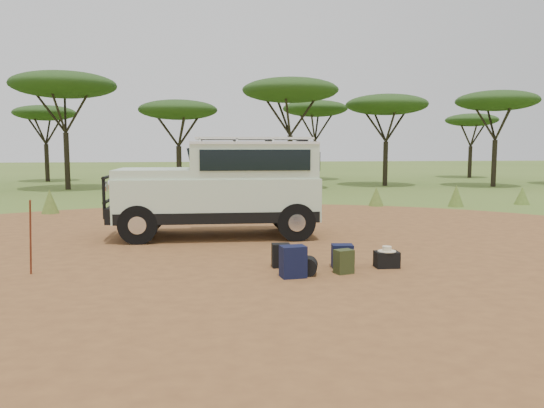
{
  "coord_description": "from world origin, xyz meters",
  "views": [
    {
      "loc": [
        -0.68,
        -10.82,
        2.33
      ],
      "look_at": [
        0.88,
        1.26,
        1.0
      ],
      "focal_mm": 35.0,
      "sensor_mm": 36.0,
      "label": 1
    }
  ],
  "objects": [
    {
      "name": "safari_vehicle",
      "position": [
        -0.16,
        2.86,
        1.23
      ],
      "size": [
        5.34,
        2.2,
        2.55
      ],
      "rotation": [
        0.0,
        0.0,
        -0.02
      ],
      "color": "silver",
      "rests_on": "ground"
    },
    {
      "name": "dirt_clearing",
      "position": [
        0.0,
        0.0,
        0.0
      ],
      "size": [
        23.0,
        23.0,
        0.01
      ],
      "primitive_type": "cylinder",
      "color": "brown",
      "rests_on": "ground"
    },
    {
      "name": "ground",
      "position": [
        0.0,
        0.0,
        0.0
      ],
      "size": [
        140.0,
        140.0,
        0.0
      ],
      "primitive_type": "plane",
      "color": "#527027",
      "rests_on": "ground"
    },
    {
      "name": "duffel_navy",
      "position": [
        1.95,
        -1.04,
        0.23
      ],
      "size": [
        0.43,
        0.35,
        0.45
      ],
      "primitive_type": "cube",
      "rotation": [
        0.0,
        0.0,
        -0.12
      ],
      "color": "#101535",
      "rests_on": "ground"
    },
    {
      "name": "safari_hat",
      "position": [
        2.79,
        -1.17,
        0.36
      ],
      "size": [
        0.35,
        0.35,
        0.1
      ],
      "color": "beige",
      "rests_on": "hard_case"
    },
    {
      "name": "hard_case",
      "position": [
        2.79,
        -1.17,
        0.16
      ],
      "size": [
        0.46,
        0.33,
        0.32
      ],
      "primitive_type": "cube",
      "rotation": [
        0.0,
        0.0,
        -0.03
      ],
      "color": "black",
      "rests_on": "ground"
    },
    {
      "name": "backpack_navy",
      "position": [
        0.88,
        -1.7,
        0.29
      ],
      "size": [
        0.48,
        0.37,
        0.57
      ],
      "primitive_type": "cube",
      "rotation": [
        0.0,
        0.0,
        0.15
      ],
      "color": "#101535",
      "rests_on": "ground"
    },
    {
      "name": "backpack_black",
      "position": [
        0.78,
        -0.88,
        0.23
      ],
      "size": [
        0.34,
        0.26,
        0.47
      ],
      "primitive_type": "cube",
      "rotation": [
        0.0,
        0.0,
        0.01
      ],
      "color": "black",
      "rests_on": "ground"
    },
    {
      "name": "stuff_sack",
      "position": [
        1.18,
        -1.57,
        0.17
      ],
      "size": [
        0.41,
        0.41,
        0.33
      ],
      "primitive_type": "cylinder",
      "rotation": [
        1.57,
        0.0,
        -0.26
      ],
      "color": "black",
      "rests_on": "ground"
    },
    {
      "name": "acacia_treeline",
      "position": [
        0.75,
        19.81,
        4.87
      ],
      "size": [
        46.7,
        13.2,
        6.26
      ],
      "color": "#2C2419",
      "rests_on": "ground"
    },
    {
      "name": "grass_fringe",
      "position": [
        0.12,
        8.67,
        0.4
      ],
      "size": [
        36.6,
        1.6,
        0.9
      ],
      "color": "#527027",
      "rests_on": "ground"
    },
    {
      "name": "backpack_olive",
      "position": [
        1.85,
        -1.54,
        0.22
      ],
      "size": [
        0.38,
        0.32,
        0.45
      ],
      "primitive_type": "cube",
      "rotation": [
        0.0,
        0.0,
        0.31
      ],
      "color": "#37401D",
      "rests_on": "ground"
    },
    {
      "name": "walking_staff",
      "position": [
        -3.77,
        -0.99,
        0.7
      ],
      "size": [
        0.18,
        0.33,
        1.4
      ],
      "primitive_type": "cylinder",
      "rotation": [
        0.22,
        0.0,
        0.45
      ],
      "color": "brown",
      "rests_on": "ground"
    }
  ]
}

